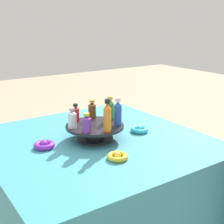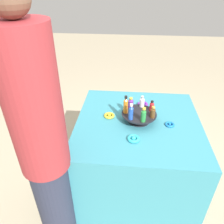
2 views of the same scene
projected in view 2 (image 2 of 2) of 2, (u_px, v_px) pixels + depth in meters
name	position (u px, v px, depth m)	size (l,w,h in m)	color
ground_plane	(133.00, 183.00, 2.17)	(12.00, 12.00, 0.00)	tan
party_table	(136.00, 155.00, 1.96)	(0.99, 0.99, 0.76)	teal
display_stand	(139.00, 116.00, 1.73)	(0.28, 0.28, 0.07)	black
bottle_brown	(153.00, 112.00, 1.64)	(0.04, 0.04, 0.09)	brown
bottle_red	(152.00, 106.00, 1.72)	(0.03, 0.03, 0.09)	#B21E23
bottle_clear	(142.00, 102.00, 1.77)	(0.04, 0.04, 0.10)	silver
bottle_purple	(131.00, 103.00, 1.76)	(0.04, 0.04, 0.09)	#702D93
bottle_orange	(126.00, 105.00, 1.68)	(0.03, 0.03, 0.15)	orange
bottle_blue	(131.00, 112.00, 1.61)	(0.04, 0.04, 0.13)	#234CAD
bottle_green	(143.00, 115.00, 1.59)	(0.04, 0.04, 0.12)	#288438
ribbon_bow_purple	(143.00, 104.00, 1.94)	(0.09, 0.09, 0.04)	purple
ribbon_bow_gold	(109.00, 115.00, 1.80)	(0.09, 0.09, 0.03)	gold
ribbon_bow_teal	(134.00, 139.00, 1.55)	(0.09, 0.09, 0.03)	#2DB7CC
ribbon_bow_blue	(170.00, 124.00, 1.70)	(0.07, 0.07, 0.02)	blue
person_figure	(43.00, 145.00, 1.30)	(0.30, 0.30, 1.78)	#282D42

